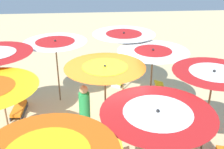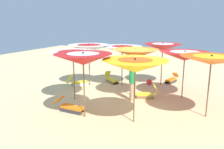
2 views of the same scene
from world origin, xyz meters
TOP-DOWN VIEW (x-y plane):
  - ground at (0.00, 0.00)m, footprint 35.16×35.16m
  - beach_umbrella_1 at (1.17, -2.09)m, footprint 2.27×2.27m
  - beach_umbrella_2 at (2.90, -0.67)m, footprint 2.03×2.03m
  - beach_umbrella_4 at (0.27, -0.03)m, footprint 2.12×2.12m
  - beach_umbrella_5 at (1.84, 1.30)m, footprint 2.22×2.22m
  - beach_umbrella_7 at (-1.25, 2.39)m, footprint 2.15×2.15m
  - beach_umbrella_8 at (1.14, 2.99)m, footprint 2.29×2.29m
  - lounger_0 at (-2.55, 1.72)m, footprint 0.40×1.41m
  - lounger_1 at (0.73, 3.53)m, footprint 1.12×1.00m
  - lounger_2 at (2.16, 2.12)m, footprint 0.99×1.16m
  - lounger_4 at (0.34, -0.62)m, footprint 0.70×1.12m
  - beachgoer_0 at (-0.30, -0.10)m, footprint 0.30×0.30m
  - beach_ball at (2.62, -0.06)m, footprint 0.33×0.33m

SIDE VIEW (x-z plane):
  - ground at x=0.00m, z-range -0.04..0.00m
  - beach_ball at x=2.62m, z-range 0.00..0.33m
  - lounger_2 at x=2.16m, z-range -0.11..0.50m
  - lounger_0 at x=-2.55m, z-range -0.09..0.49m
  - lounger_1 at x=0.73m, z-range -0.12..0.54m
  - lounger_4 at x=0.34m, z-range -0.12..0.55m
  - beachgoer_0 at x=-0.30m, z-range 0.05..1.87m
  - beach_umbrella_1 at x=1.17m, z-range 0.87..3.12m
  - beach_umbrella_5 at x=1.84m, z-range 0.91..3.20m
  - beach_umbrella_7 at x=-1.25m, z-range 0.92..3.23m
  - beach_umbrella_8 at x=1.14m, z-range 0.92..3.27m
  - beach_umbrella_4 at x=0.27m, z-range 0.93..3.30m
  - beach_umbrella_2 at x=2.90m, z-range 0.96..3.36m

